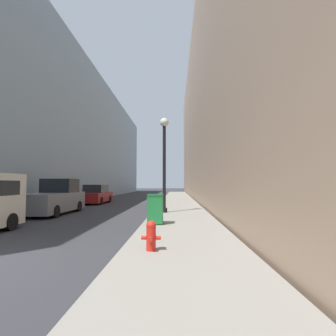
# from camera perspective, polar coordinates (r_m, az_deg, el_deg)

# --- Properties ---
(sidewalk_right) EXTENTS (3.15, 60.00, 0.14)m
(sidewalk_right) POSITION_cam_1_polar(r_m,az_deg,el_deg) (23.05, 2.29, -7.58)
(sidewalk_right) COLOR gray
(sidewalk_right) RESTS_ON ground
(building_left_glass) EXTENTS (12.00, 60.00, 15.09)m
(building_left_glass) POSITION_cam_1_polar(r_m,az_deg,el_deg) (35.02, -24.22, 6.40)
(building_left_glass) COLOR #849EB2
(building_left_glass) RESTS_ON ground
(building_right_stone) EXTENTS (12.00, 60.00, 19.81)m
(building_right_stone) POSITION_cam_1_polar(r_m,az_deg,el_deg) (33.02, 15.80, 11.01)
(building_right_stone) COLOR #9E7F66
(building_right_stone) RESTS_ON ground
(fire_hydrant) EXTENTS (0.47, 0.35, 0.70)m
(fire_hydrant) POSITION_cam_1_polar(r_m,az_deg,el_deg) (6.43, -3.70, -14.31)
(fire_hydrant) COLOR red
(fire_hydrant) RESTS_ON sidewalk_right
(trash_bin) EXTENTS (0.61, 0.67, 1.17)m
(trash_bin) POSITION_cam_1_polar(r_m,az_deg,el_deg) (10.49, -2.78, -8.84)
(trash_bin) COLOR #1E7538
(trash_bin) RESTS_ON sidewalk_right
(lamppost) EXTENTS (0.50, 0.50, 5.32)m
(lamppost) POSITION_cam_1_polar(r_m,az_deg,el_deg) (14.76, -0.82, 3.17)
(lamppost) COLOR black
(lamppost) RESTS_ON sidewalk_right
(pickup_truck) EXTENTS (2.01, 5.07, 2.02)m
(pickup_truck) POSITION_cam_1_polar(r_m,az_deg,el_deg) (16.54, -23.51, -6.20)
(pickup_truck) COLOR slate
(pickup_truck) RESTS_ON ground
(parked_sedan_near) EXTENTS (1.89, 4.75, 1.65)m
(parked_sedan_near) POSITION_cam_1_polar(r_m,az_deg,el_deg) (24.02, -15.38, -5.66)
(parked_sedan_near) COLOR maroon
(parked_sedan_near) RESTS_ON ground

